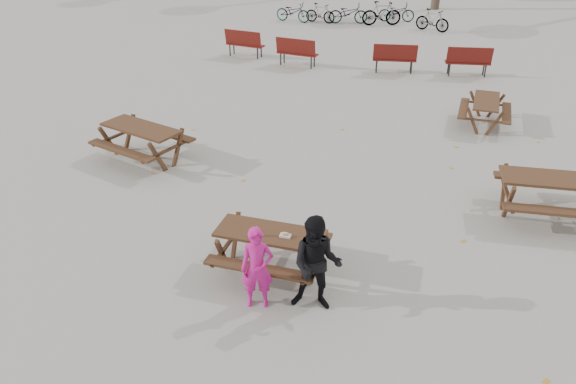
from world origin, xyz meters
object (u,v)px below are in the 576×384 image
(child, at_px, (257,268))
(picnic_table_north, at_px, (143,144))
(adult, at_px, (317,264))
(picnic_table_east, at_px, (551,198))
(food_tray, at_px, (285,236))
(soda_bottle, at_px, (257,232))
(main_picnic_table, at_px, (270,241))
(picnic_table_far, at_px, (485,113))

(child, height_order, picnic_table_north, child)
(adult, bearing_deg, picnic_table_east, 39.56)
(food_tray, height_order, picnic_table_east, picnic_table_east)
(soda_bottle, distance_m, picnic_table_east, 5.97)
(main_picnic_table, bearing_deg, adult, -35.35)
(main_picnic_table, bearing_deg, picnic_table_far, 66.56)
(food_tray, distance_m, picnic_table_east, 5.54)
(picnic_table_north, bearing_deg, main_picnic_table, -20.74)
(child, height_order, picnic_table_east, child)
(food_tray, xyz_separation_m, soda_bottle, (-0.45, -0.12, 0.05))
(main_picnic_table, bearing_deg, soda_bottle, -132.60)
(food_tray, xyz_separation_m, picnic_table_far, (3.18, 8.04, -0.43))
(adult, bearing_deg, picnic_table_far, 66.71)
(child, distance_m, picnic_table_east, 6.20)
(main_picnic_table, relative_size, soda_bottle, 10.59)
(main_picnic_table, bearing_deg, picnic_table_east, 34.97)
(main_picnic_table, distance_m, adult, 1.20)
(child, xyz_separation_m, picnic_table_far, (3.37, 8.87, -0.33))
(picnic_table_north, bearing_deg, adult, -20.36)
(picnic_table_east, relative_size, picnic_table_far, 1.20)
(main_picnic_table, height_order, adult, adult)
(adult, bearing_deg, soda_bottle, 148.84)
(adult, height_order, picnic_table_north, adult)
(main_picnic_table, xyz_separation_m, child, (0.09, -0.89, 0.10))
(food_tray, xyz_separation_m, picnic_table_north, (-4.57, 3.36, -0.37))
(soda_bottle, height_order, child, child)
(soda_bottle, xyz_separation_m, picnic_table_east, (4.85, 3.46, -0.41))
(food_tray, relative_size, picnic_table_north, 0.09)
(main_picnic_table, distance_m, soda_bottle, 0.36)
(child, xyz_separation_m, picnic_table_east, (4.59, 4.16, -0.25))
(food_tray, height_order, child, child)
(main_picnic_table, bearing_deg, food_tray, -13.07)
(food_tray, height_order, picnic_table_far, food_tray)
(picnic_table_east, xyz_separation_m, picnic_table_far, (-1.22, 4.70, -0.07))
(picnic_table_east, bearing_deg, main_picnic_table, -150.84)
(adult, height_order, picnic_table_far, adult)
(main_picnic_table, bearing_deg, picnic_table_north, 142.52)
(picnic_table_far, bearing_deg, adult, 165.94)
(picnic_table_far, bearing_deg, picnic_table_east, -163.40)
(main_picnic_table, height_order, picnic_table_east, picnic_table_east)
(soda_bottle, bearing_deg, picnic_table_east, 35.48)
(child, height_order, picnic_table_far, child)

